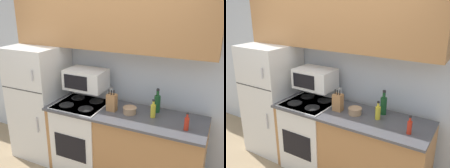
{
  "view_description": "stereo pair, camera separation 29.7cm",
  "coord_description": "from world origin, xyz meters",
  "views": [
    {
      "loc": [
        1.41,
        -2.26,
        2.25
      ],
      "look_at": [
        0.2,
        0.28,
        1.29
      ],
      "focal_mm": 40.0,
      "sensor_mm": 36.0,
      "label": 1
    },
    {
      "loc": [
        1.67,
        -2.12,
        2.25
      ],
      "look_at": [
        0.2,
        0.28,
        1.29
      ],
      "focal_mm": 40.0,
      "sensor_mm": 36.0,
      "label": 2
    }
  ],
  "objects": [
    {
      "name": "bottle_cooking_spray",
      "position": [
        0.71,
        0.33,
        1.02
      ],
      "size": [
        0.06,
        0.06,
        0.22
      ],
      "color": "gold",
      "rests_on": "lower_cabinets"
    },
    {
      "name": "refrigerator",
      "position": [
        -0.98,
        0.34,
        0.82
      ],
      "size": [
        0.71,
        0.71,
        1.65
      ],
      "color": "white",
      "rests_on": "ground_plane"
    },
    {
      "name": "bottle_wine_green",
      "position": [
        0.71,
        0.49,
        1.06
      ],
      "size": [
        0.08,
        0.08,
        0.3
      ],
      "color": "#194C23",
      "rests_on": "lower_cabinets"
    },
    {
      "name": "stove",
      "position": [
        -0.25,
        0.3,
        0.49
      ],
      "size": [
        0.64,
        0.65,
        1.11
      ],
      "color": "white",
      "rests_on": "ground_plane"
    },
    {
      "name": "knife_block",
      "position": [
        0.2,
        0.29,
        1.05
      ],
      "size": [
        0.12,
        0.1,
        0.27
      ],
      "color": "#B27A47",
      "rests_on": "lower_cabinets"
    },
    {
      "name": "lower_cabinets",
      "position": [
        0.35,
        0.31,
        0.47
      ],
      "size": [
        1.97,
        0.66,
        0.94
      ],
      "color": "#B27A47",
      "rests_on": "ground_plane"
    },
    {
      "name": "wall_back",
      "position": [
        0.0,
        0.72,
        1.27
      ],
      "size": [
        8.0,
        0.05,
        2.55
      ],
      "color": "silver",
      "rests_on": "ground_plane"
    },
    {
      "name": "bowl",
      "position": [
        0.43,
        0.3,
        0.98
      ],
      "size": [
        0.17,
        0.17,
        0.08
      ],
      "color": "tan",
      "rests_on": "lower_cabinets"
    },
    {
      "name": "microwave",
      "position": [
        -0.24,
        0.42,
        1.25
      ],
      "size": [
        0.53,
        0.36,
        0.26
      ],
      "color": "white",
      "rests_on": "stove"
    },
    {
      "name": "bottle_hot_sauce",
      "position": [
        1.12,
        0.19,
        1.02
      ],
      "size": [
        0.05,
        0.05,
        0.2
      ],
      "color": "red",
      "rests_on": "lower_cabinets"
    },
    {
      "name": "upper_cabinets",
      "position": [
        0.0,
        0.55,
        2.0
      ],
      "size": [
        2.67,
        0.3,
        0.7
      ],
      "color": "#B27A47",
      "rests_on": "refrigerator"
    }
  ]
}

